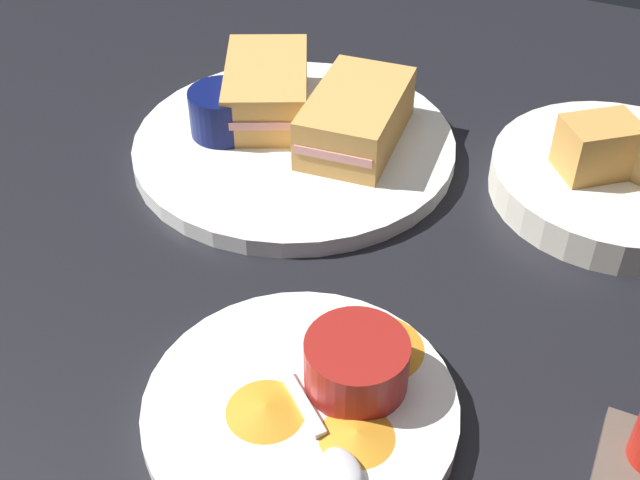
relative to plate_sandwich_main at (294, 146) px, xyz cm
name	(u,v)px	position (x,y,z in cm)	size (l,w,h in cm)	color
ground_plane	(318,244)	(9.32, 6.75, -2.30)	(110.00, 110.00, 3.00)	black
plate_sandwich_main	(294,146)	(0.00, 0.00, 0.00)	(29.65, 29.65, 1.60)	white
sandwich_half_near	(356,117)	(-2.23, 5.17, 3.20)	(13.85, 8.77, 4.80)	tan
sandwich_half_far	(267,89)	(-3.37, -4.52, 3.20)	(15.00, 12.44, 4.80)	tan
ramekin_dark_sauce	(222,111)	(1.65, -6.46, 3.08)	(6.11, 6.11, 4.25)	#0C144C
spoon_by_dark_ramekin	(275,139)	(1.25, -1.37, 1.16)	(2.44, 9.94, 0.80)	silver
plate_chips_companion	(301,410)	(27.13, 13.79, 0.00)	(20.35, 20.35, 1.60)	white
ramekin_light_gravy	(357,362)	(24.07, 16.33, 2.74)	(6.79, 6.79, 3.59)	maroon
spoon_by_gravy_ramekin	(332,452)	(29.98, 17.26, 1.16)	(7.41, 8.57, 0.80)	silver
plantain_chip_scatter	(350,375)	(23.92, 15.88, 1.10)	(15.10, 12.69, 0.60)	orange
bread_basket_rear	(619,176)	(-5.88, 28.20, 1.29)	(21.58, 21.58, 7.82)	silver
paper_napkin_folded	(331,105)	(-9.01, -0.28, -0.60)	(11.00, 9.00, 0.40)	white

